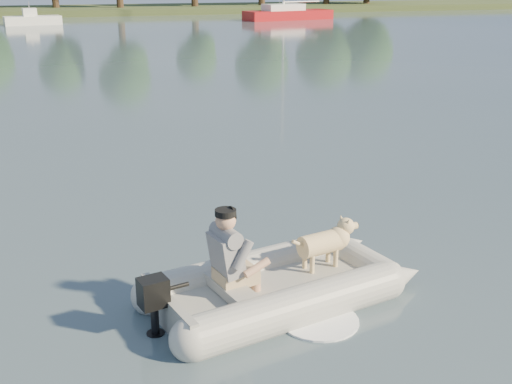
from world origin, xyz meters
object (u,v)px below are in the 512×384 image
object	(u,v)px
dog	(321,247)
sailboat	(287,14)
motorboat	(32,14)
man	(228,251)
dinghy	(280,254)

from	to	relation	value
dog	sailboat	size ratio (longest dim) A/B	0.09
motorboat	man	bearing A→B (deg)	-95.28
man	dog	distance (m)	1.39
dog	dinghy	bearing A→B (deg)	-175.43
dinghy	man	xyz separation A→B (m)	(-0.70, -0.12, 0.19)
dinghy	sailboat	xyz separation A→B (m)	(16.95, 47.65, -0.13)
dinghy	sailboat	bearing A→B (deg)	56.57
dinghy	dog	xyz separation A→B (m)	(0.63, 0.21, -0.08)
dinghy	motorboat	size ratio (longest dim) A/B	1.09
man	dog	world-z (taller)	man
motorboat	dinghy	bearing A→B (deg)	-94.43
man	sailboat	world-z (taller)	sailboat
dinghy	motorboat	distance (m)	48.06
dinghy	motorboat	bearing A→B (deg)	81.11
dinghy	dog	distance (m)	0.66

